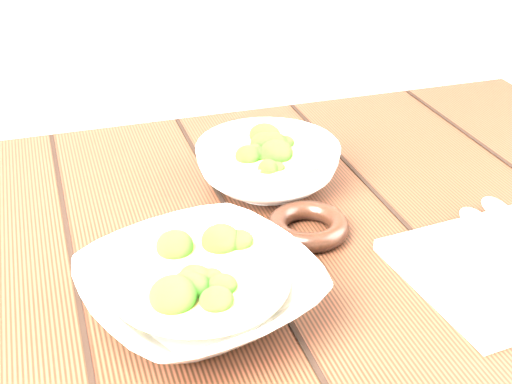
% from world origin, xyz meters
% --- Properties ---
extents(table, '(1.20, 0.80, 0.75)m').
position_xyz_m(table, '(0.00, 0.00, 0.63)').
color(table, black).
rests_on(table, ground).
extents(soup_bowl_front, '(0.29, 0.29, 0.07)m').
position_xyz_m(soup_bowl_front, '(-0.10, -0.10, 0.78)').
color(soup_bowl_front, silver).
rests_on(soup_bowl_front, table).
extents(soup_bowl_back, '(0.20, 0.20, 0.07)m').
position_xyz_m(soup_bowl_back, '(0.05, 0.14, 0.78)').
color(soup_bowl_back, silver).
rests_on(soup_bowl_back, table).
extents(trivet, '(0.12, 0.12, 0.02)m').
position_xyz_m(trivet, '(0.06, 0.01, 0.76)').
color(trivet, black).
rests_on(trivet, table).
extents(spoon_left, '(0.06, 0.20, 0.01)m').
position_xyz_m(spoon_left, '(0.24, -0.09, 0.77)').
color(spoon_left, '#B0AA9C').
rests_on(spoon_left, napkin).
extents(spoon_right, '(0.06, 0.20, 0.01)m').
position_xyz_m(spoon_right, '(0.28, -0.07, 0.77)').
color(spoon_right, '#B0AA9C').
rests_on(spoon_right, napkin).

